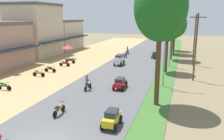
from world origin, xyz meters
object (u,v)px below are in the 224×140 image
(utility_pole_far, at_px, (196,46))
(median_tree_fourth, at_px, (175,25))
(motorbike_ahead_fifth, at_px, (128,50))
(parked_motorbike_fifth, at_px, (70,60))
(median_tree_third, at_px, (174,14))
(parked_motorbike_third, at_px, (50,69))
(car_sedan_red, at_px, (120,83))
(car_van_white, at_px, (119,59))
(parked_motorbike_fourth, at_px, (65,63))
(motorbike_ahead_third, at_px, (88,83))
(parked_motorbike_nearest, at_px, (4,86))
(motorbike_ahead_second, at_px, (59,109))
(car_hatchback_yellow, at_px, (112,118))
(utility_pole_near, at_px, (194,39))
(streetlamp_near, at_px, (165,45))
(median_tree_fifth, at_px, (175,22))
(car_sedan_charcoal, at_px, (155,55))
(vendor_umbrella, at_px, (68,47))
(median_tree_second, at_px, (168,28))
(parked_motorbike_second, at_px, (39,73))
(streetlamp_mid, at_px, (171,38))
(median_tree_nearest, at_px, (161,8))
(motorbike_ahead_fourth, at_px, (126,55))

(utility_pole_far, bearing_deg, median_tree_fourth, 99.47)
(motorbike_ahead_fifth, bearing_deg, parked_motorbike_fifth, -119.45)
(median_tree_third, relative_size, utility_pole_far, 1.36)
(parked_motorbike_third, height_order, car_sedan_red, car_sedan_red)
(parked_motorbike_third, relative_size, car_van_white, 0.75)
(parked_motorbike_fourth, bearing_deg, motorbike_ahead_third, -50.18)
(parked_motorbike_fourth, xyz_separation_m, motorbike_ahead_third, (8.12, -9.74, 0.30))
(parked_motorbike_nearest, relative_size, motorbike_ahead_second, 1.00)
(car_hatchback_yellow, height_order, motorbike_ahead_third, motorbike_ahead_third)
(median_tree_fourth, bearing_deg, utility_pole_near, -71.42)
(median_tree_third, height_order, streetlamp_near, median_tree_third)
(motorbike_ahead_fifth, bearing_deg, utility_pole_far, -53.59)
(median_tree_fifth, xyz_separation_m, utility_pole_near, (3.80, -15.58, -2.32))
(car_hatchback_yellow, relative_size, car_van_white, 0.83)
(parked_motorbike_fifth, bearing_deg, car_sedan_charcoal, 35.07)
(parked_motorbike_fifth, bearing_deg, median_tree_third, 29.13)
(parked_motorbike_fourth, relative_size, vendor_umbrella, 0.71)
(median_tree_second, height_order, car_sedan_red, median_tree_second)
(parked_motorbike_third, distance_m, utility_pole_far, 19.29)
(parked_motorbike_second, relative_size, car_sedan_charcoal, 0.80)
(car_sedan_charcoal, bearing_deg, motorbike_ahead_second, -98.45)
(median_tree_third, height_order, median_tree_fifth, median_tree_third)
(motorbike_ahead_fifth, bearing_deg, streetlamp_mid, -46.84)
(vendor_umbrella, distance_m, streetlamp_near, 21.79)
(median_tree_second, distance_m, median_tree_third, 10.31)
(parked_motorbike_fourth, distance_m, car_sedan_red, 13.95)
(median_tree_nearest, relative_size, car_van_white, 4.59)
(vendor_umbrella, relative_size, median_tree_fourth, 0.29)
(vendor_umbrella, distance_m, car_van_white, 10.78)
(median_tree_nearest, height_order, utility_pole_far, median_tree_nearest)
(parked_motorbike_fourth, xyz_separation_m, car_sedan_charcoal, (12.55, 11.41, 0.19))
(median_tree_second, relative_size, motorbike_ahead_third, 4.41)
(median_tree_second, relative_size, car_hatchback_yellow, 3.96)
(parked_motorbike_fourth, height_order, car_hatchback_yellow, car_hatchback_yellow)
(parked_motorbike_third, relative_size, median_tree_third, 0.16)
(parked_motorbike_fifth, height_order, median_tree_third, median_tree_third)
(median_tree_second, distance_m, motorbike_ahead_fourth, 13.71)
(median_tree_second, xyz_separation_m, streetlamp_mid, (0.29, 3.76, -1.71))
(median_tree_fourth, distance_m, median_tree_fifth, 5.22)
(median_tree_nearest, bearing_deg, car_sedan_charcoal, 97.29)
(car_hatchback_yellow, bearing_deg, streetlamp_near, 76.78)
(streetlamp_near, bearing_deg, median_tree_second, 92.32)
(parked_motorbike_fourth, relative_size, utility_pole_far, 0.22)
(streetlamp_near, relative_size, utility_pole_near, 1.00)
(utility_pole_near, xyz_separation_m, motorbike_ahead_third, (-10.91, -16.93, -3.33))
(streetlamp_near, xyz_separation_m, car_hatchback_yellow, (-2.54, -10.80, -3.90))
(motorbike_ahead_second, bearing_deg, utility_pole_far, 53.19)
(car_sedan_charcoal, bearing_deg, motorbike_ahead_fifth, 153.28)
(utility_pole_near, relative_size, utility_pole_far, 0.99)
(parked_motorbike_fifth, bearing_deg, motorbike_ahead_fourth, 47.80)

